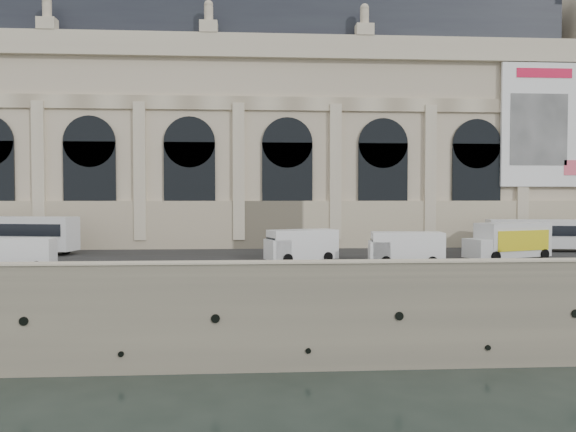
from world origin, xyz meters
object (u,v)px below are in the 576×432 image
(van_c, at_px, (298,245))
(box_truck, at_px, (509,241))
(bus_right, at_px, (544,234))
(van_a, at_px, (15,253))
(van_b, at_px, (403,248))
(bus_left, at_px, (13,233))

(van_c, bearing_deg, box_truck, 2.05)
(bus_right, bearing_deg, van_c, -165.27)
(van_a, relative_size, box_truck, 0.64)
(van_c, xyz_separation_m, box_truck, (18.45, 0.66, 0.23))
(van_a, relative_size, van_b, 0.87)
(bus_right, relative_size, box_truck, 1.34)
(van_c, height_order, box_truck, box_truck)
(bus_left, bearing_deg, bus_right, -0.58)
(bus_right, xyz_separation_m, van_b, (-16.63, -9.27, -0.45))
(bus_right, distance_m, box_truck, 8.61)
(van_a, bearing_deg, van_c, 9.51)
(van_c, relative_size, box_truck, 0.78)
(bus_right, distance_m, van_a, 47.53)
(box_truck, bearing_deg, van_c, -177.95)
(van_a, bearing_deg, van_b, 1.68)
(bus_right, xyz_separation_m, van_c, (-24.76, -6.51, -0.43))
(bus_left, relative_size, van_c, 1.94)
(bus_left, height_order, van_b, bus_left)
(box_truck, bearing_deg, bus_left, 171.88)
(bus_right, bearing_deg, box_truck, -137.16)
(box_truck, bearing_deg, van_b, -161.69)
(bus_right, distance_m, van_b, 19.05)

